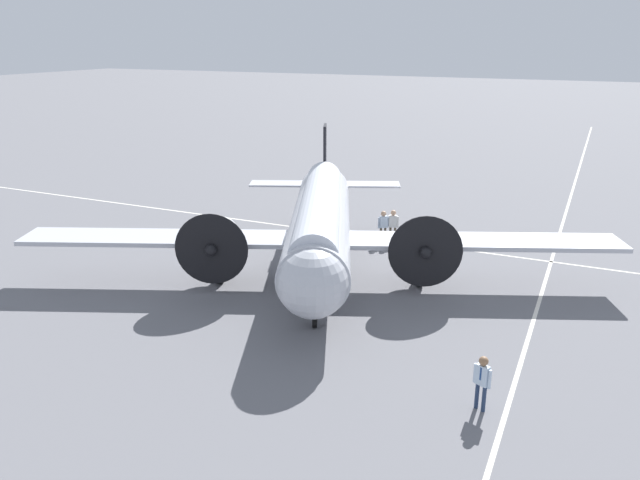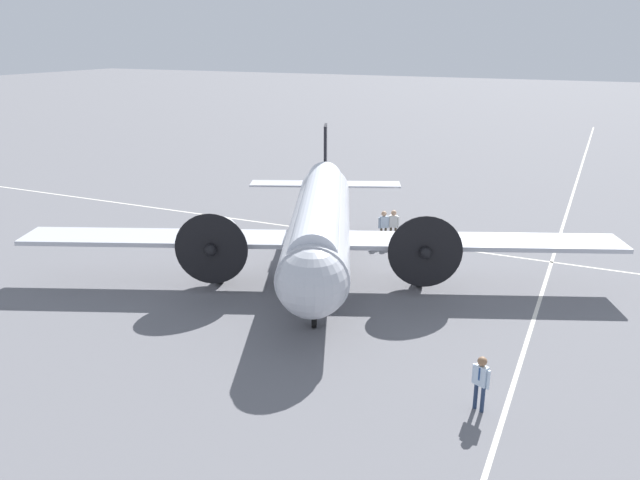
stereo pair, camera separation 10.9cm
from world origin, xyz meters
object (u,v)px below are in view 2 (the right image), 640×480
Objects in this scene: passenger_boarding at (384,223)px; suitcase_upright_spare at (414,239)px; airliner_main at (320,226)px; ramp_agent at (393,223)px; suitcase_near_door at (394,238)px; crew_foreground at (481,378)px.

passenger_boarding is 1.92m from suitcase_upright_spare.
ramp_agent is at bearing 145.94° from airliner_main.
ramp_agent is at bearing -64.07° from suitcase_near_door.
suitcase_near_door is (-6.65, 1.43, -2.35)m from airliner_main.
passenger_boarding is 0.53m from ramp_agent.
passenger_boarding is 1.04m from suitcase_near_door.
suitcase_near_door is (-0.28, 0.53, -0.84)m from passenger_boarding.
ramp_agent is 3.40× the size of suitcase_near_door.
airliner_main is 52.05× the size of suitcase_upright_spare.
suitcase_upright_spare is at bearing 14.90° from ramp_agent.
passenger_boarding is 3.66× the size of suitcase_upright_spare.
crew_foreground reaches higher than suitcase_near_door.
ramp_agent is at bearing 169.78° from passenger_boarding.
ramp_agent reaches higher than crew_foreground.
crew_foreground is 16.14m from suitcase_near_door.
ramp_agent is (-6.62, 1.36, -1.48)m from airliner_main.
airliner_main is 13.90× the size of ramp_agent.
airliner_main reaches higher than suitcase_near_door.
passenger_boarding is (-14.03, -7.94, 0.00)m from crew_foreground.
crew_foreground is 1.00× the size of passenger_boarding.
ramp_agent reaches higher than suitcase_upright_spare.
crew_foreground is (7.67, 8.83, -1.51)m from airliner_main.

